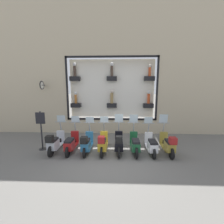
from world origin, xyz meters
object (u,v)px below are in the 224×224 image
object	(u,v)px
scooter_olive_0	(168,144)
scooter_black_3	(119,143)
scooter_red_6	(71,143)
scooter_green_2	(135,144)
scooter_teal_5	(87,143)
scooter_silver_7	(55,142)
shop_sign_post	(41,129)
scooter_yellow_4	(103,143)
scooter_white_1	(151,145)

from	to	relation	value
scooter_olive_0	scooter_black_3	size ratio (longest dim) A/B	0.99
scooter_black_3	scooter_red_6	size ratio (longest dim) A/B	1.01
scooter_green_2	scooter_teal_5	distance (m)	2.24
scooter_green_2	scooter_red_6	size ratio (longest dim) A/B	1.00
scooter_silver_7	shop_sign_post	xyz separation A→B (m)	(0.29, 0.77, 0.56)
scooter_yellow_4	scooter_red_6	size ratio (longest dim) A/B	1.00
scooter_yellow_4	scooter_silver_7	distance (m)	2.24
scooter_olive_0	scooter_white_1	distance (m)	0.75
scooter_olive_0	scooter_red_6	world-z (taller)	scooter_olive_0
scooter_green_2	scooter_teal_5	size ratio (longest dim) A/B	1.01
scooter_red_6	shop_sign_post	size ratio (longest dim) A/B	0.95
scooter_olive_0	scooter_black_3	distance (m)	2.24
scooter_white_1	scooter_yellow_4	xyz separation A→B (m)	(-0.06, 2.24, 0.06)
scooter_white_1	scooter_silver_7	size ratio (longest dim) A/B	0.99
scooter_white_1	scooter_black_3	distance (m)	1.49
scooter_teal_5	scooter_silver_7	bearing A→B (deg)	89.64
scooter_green_2	shop_sign_post	xyz separation A→B (m)	(0.23, 4.50, 0.60)
scooter_yellow_4	scooter_olive_0	bearing A→B (deg)	-89.96
scooter_olive_0	scooter_black_3	bearing A→B (deg)	89.83
scooter_white_1	scooter_black_3	xyz separation A→B (m)	(-0.05, 1.49, 0.07)
scooter_olive_0	scooter_silver_7	world-z (taller)	scooter_olive_0
scooter_black_3	scooter_teal_5	xyz separation A→B (m)	(-0.02, 1.49, -0.03)
scooter_olive_0	scooter_white_1	world-z (taller)	scooter_olive_0
scooter_yellow_4	scooter_teal_5	xyz separation A→B (m)	(-0.01, 0.75, -0.01)
scooter_green_2	scooter_black_3	world-z (taller)	scooter_black_3
scooter_black_3	scooter_olive_0	bearing A→B (deg)	-90.17
scooter_white_1	scooter_teal_5	xyz separation A→B (m)	(-0.06, 2.98, 0.04)
scooter_olive_0	scooter_white_1	bearing A→B (deg)	85.83
scooter_olive_0	scooter_green_2	world-z (taller)	scooter_olive_0
scooter_red_6	shop_sign_post	xyz separation A→B (m)	(0.23, 1.52, 0.61)
scooter_green_2	scooter_yellow_4	bearing A→B (deg)	92.45
scooter_green_2	scooter_teal_5	world-z (taller)	scooter_green_2
scooter_black_3	scooter_green_2	bearing A→B (deg)	-85.77
scooter_teal_5	shop_sign_post	world-z (taller)	shop_sign_post
scooter_white_1	scooter_red_6	bearing A→B (deg)	89.95
scooter_green_2	scooter_teal_5	bearing A→B (deg)	91.85
scooter_black_3	scooter_yellow_4	world-z (taller)	scooter_black_3
scooter_olive_0	shop_sign_post	bearing A→B (deg)	87.22
scooter_olive_0	scooter_silver_7	xyz separation A→B (m)	(-0.00, 5.22, -0.00)
scooter_black_3	scooter_silver_7	bearing A→B (deg)	90.14
scooter_white_1	scooter_green_2	distance (m)	0.75
scooter_olive_0	scooter_red_6	distance (m)	4.47
scooter_red_6	scooter_green_2	bearing A→B (deg)	-89.92
shop_sign_post	scooter_white_1	bearing A→B (deg)	-92.58
scooter_olive_0	scooter_red_6	bearing A→B (deg)	89.26
scooter_green_2	scooter_teal_5	xyz separation A→B (m)	(-0.07, 2.24, 0.02)
scooter_white_1	scooter_teal_5	world-z (taller)	scooter_white_1
scooter_silver_7	shop_sign_post	bearing A→B (deg)	69.29
scooter_silver_7	scooter_olive_0	bearing A→B (deg)	-89.99
scooter_yellow_4	scooter_teal_5	distance (m)	0.75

